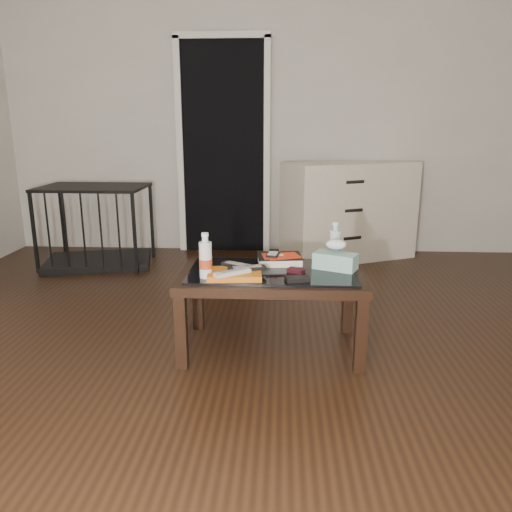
# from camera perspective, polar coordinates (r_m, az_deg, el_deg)

# --- Properties ---
(ground) EXTENTS (5.00, 5.00, 0.00)m
(ground) POSITION_cam_1_polar(r_m,az_deg,el_deg) (2.73, -0.98, -12.15)
(ground) COLOR black
(ground) RESTS_ON ground
(room_shell) EXTENTS (5.00, 5.00, 5.00)m
(room_shell) POSITION_cam_1_polar(r_m,az_deg,el_deg) (2.46, -1.16, 23.76)
(room_shell) COLOR beige
(room_shell) RESTS_ON ground
(doorway) EXTENTS (0.90, 0.08, 2.07)m
(doorway) POSITION_cam_1_polar(r_m,az_deg,el_deg) (4.93, -3.73, 12.36)
(doorway) COLOR black
(doorway) RESTS_ON ground
(coffee_table) EXTENTS (1.00, 0.60, 0.46)m
(coffee_table) POSITION_cam_1_polar(r_m,az_deg,el_deg) (2.75, 1.80, -2.94)
(coffee_table) COLOR black
(coffee_table) RESTS_ON ground
(dresser) EXTENTS (1.30, 0.96, 0.90)m
(dresser) POSITION_cam_1_polar(r_m,az_deg,el_deg) (4.76, 10.57, 5.10)
(dresser) COLOR silver
(dresser) RESTS_ON ground
(pet_crate) EXTENTS (1.01, 0.79, 0.71)m
(pet_crate) POSITION_cam_1_polar(r_m,az_deg,el_deg) (4.70, -17.69, 1.80)
(pet_crate) COLOR black
(pet_crate) RESTS_ON ground
(magazines) EXTENTS (0.30, 0.23, 0.03)m
(magazines) POSITION_cam_1_polar(r_m,az_deg,el_deg) (2.62, -2.46, -2.07)
(magazines) COLOR #BF5D12
(magazines) RESTS_ON coffee_table
(remote_silver) EXTENTS (0.19, 0.16, 0.02)m
(remote_silver) POSITION_cam_1_polar(r_m,az_deg,el_deg) (2.56, -2.71, -1.87)
(remote_silver) COLOR #B7B7BC
(remote_silver) RESTS_ON magazines
(remote_black_front) EXTENTS (0.21, 0.11, 0.02)m
(remote_black_front) POSITION_cam_1_polar(r_m,az_deg,el_deg) (2.63, -1.03, -1.38)
(remote_black_front) COLOR black
(remote_black_front) RESTS_ON magazines
(remote_black_back) EXTENTS (0.20, 0.14, 0.02)m
(remote_black_back) POSITION_cam_1_polar(r_m,az_deg,el_deg) (2.69, -2.02, -1.06)
(remote_black_back) COLOR black
(remote_black_back) RESTS_ON magazines
(textbook) EXTENTS (0.27, 0.23, 0.05)m
(textbook) POSITION_cam_1_polar(r_m,az_deg,el_deg) (2.87, 2.71, -0.38)
(textbook) COLOR black
(textbook) RESTS_ON coffee_table
(dvd_mailers) EXTENTS (0.21, 0.17, 0.01)m
(dvd_mailers) POSITION_cam_1_polar(r_m,az_deg,el_deg) (2.85, 2.68, 0.07)
(dvd_mailers) COLOR red
(dvd_mailers) RESTS_ON textbook
(ipod) EXTENTS (0.08, 0.11, 0.02)m
(ipod) POSITION_cam_1_polar(r_m,az_deg,el_deg) (2.83, 1.94, 0.19)
(ipod) COLOR black
(ipod) RESTS_ON dvd_mailers
(flip_phone) EXTENTS (0.10, 0.08, 0.02)m
(flip_phone) POSITION_cam_1_polar(r_m,az_deg,el_deg) (2.70, 4.59, -1.67)
(flip_phone) COLOR black
(flip_phone) RESTS_ON coffee_table
(wallet) EXTENTS (0.13, 0.10, 0.02)m
(wallet) POSITION_cam_1_polar(r_m,az_deg,el_deg) (2.56, 4.74, -2.62)
(wallet) COLOR black
(wallet) RESTS_ON coffee_table
(water_bottle_left) EXTENTS (0.08, 0.08, 0.24)m
(water_bottle_left) POSITION_cam_1_polar(r_m,az_deg,el_deg) (2.59, -5.79, 0.07)
(water_bottle_left) COLOR silver
(water_bottle_left) RESTS_ON coffee_table
(water_bottle_right) EXTENTS (0.08, 0.08, 0.24)m
(water_bottle_right) POSITION_cam_1_polar(r_m,az_deg,el_deg) (2.90, 9.00, 1.55)
(water_bottle_right) COLOR silver
(water_bottle_right) RESTS_ON coffee_table
(tissue_box) EXTENTS (0.26, 0.21, 0.09)m
(tissue_box) POSITION_cam_1_polar(r_m,az_deg,el_deg) (2.79, 9.07, -0.57)
(tissue_box) COLOR #238077
(tissue_box) RESTS_ON coffee_table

